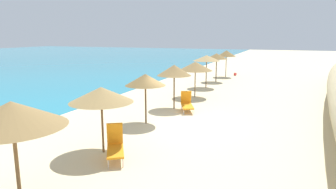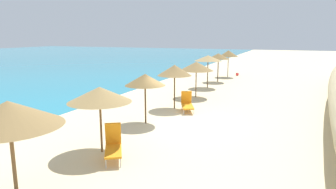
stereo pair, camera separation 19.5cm
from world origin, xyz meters
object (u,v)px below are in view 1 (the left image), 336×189
beach_umbrella_10 (226,53)px  beach_umbrella_8 (207,58)px  beach_umbrella_3 (12,114)px  beach_umbrella_9 (217,56)px  beach_umbrella_4 (101,95)px  lounge_chair_0 (187,103)px  beach_umbrella_5 (145,80)px  beach_umbrella_6 (174,70)px  lounge_chair_1 (115,145)px  beach_ball (235,74)px  beach_umbrella_7 (195,66)px

beach_umbrella_10 → beach_umbrella_8: bearing=178.3°
beach_umbrella_8 → beach_umbrella_3: bearing=-179.8°
beach_umbrella_9 → beach_umbrella_10: bearing=-2.9°
beach_umbrella_4 → lounge_chair_0: size_ratio=1.46×
beach_umbrella_5 → beach_umbrella_6: bearing=-3.3°
beach_umbrella_4 → beach_umbrella_8: 15.26m
beach_umbrella_6 → lounge_chair_1: size_ratio=1.79×
beach_umbrella_8 → beach_umbrella_10: size_ratio=0.97×
lounge_chair_1 → beach_umbrella_6: bearing=-116.4°
beach_umbrella_3 → beach_umbrella_4: bearing=-1.5°
beach_umbrella_4 → beach_umbrella_5: beach_umbrella_4 is taller
beach_umbrella_3 → lounge_chair_1: bearing=-14.3°
beach_umbrella_6 → lounge_chair_1: bearing=-174.5°
beach_umbrella_4 → beach_umbrella_5: (4.00, 0.20, -0.01)m
lounge_chair_0 → beach_ball: lounge_chair_0 is taller
beach_umbrella_4 → beach_umbrella_8: beach_umbrella_8 is taller
beach_umbrella_3 → beach_umbrella_7: bearing=-0.9°
beach_umbrella_7 → lounge_chair_1: (-11.49, -0.60, -1.64)m
beach_umbrella_5 → lounge_chair_1: 4.77m
beach_umbrella_6 → beach_umbrella_9: bearing=0.6°
beach_umbrella_7 → beach_umbrella_9: beach_umbrella_9 is taller
beach_umbrella_4 → lounge_chair_0: 7.38m
beach_umbrella_9 → lounge_chair_1: (-19.12, -0.88, -1.83)m
beach_umbrella_9 → beach_umbrella_10: size_ratio=0.96×
beach_umbrella_7 → lounge_chair_0: beach_umbrella_7 is taller
beach_umbrella_3 → beach_umbrella_9: 22.44m
beach_umbrella_7 → beach_umbrella_10: beach_umbrella_10 is taller
beach_umbrella_3 → lounge_chair_1: 3.89m
beach_umbrella_8 → beach_ball: size_ratio=7.98×
beach_umbrella_3 → beach_umbrella_5: bearing=0.7°
beach_umbrella_3 → beach_umbrella_7: (14.81, -0.24, -0.19)m
beach_umbrella_3 → beach_umbrella_5: beach_umbrella_3 is taller
beach_ball → beach_umbrella_4: bearing=178.0°
beach_umbrella_10 → lounge_chair_1: beach_umbrella_10 is taller
beach_ball → beach_umbrella_5: bearing=177.0°
beach_umbrella_3 → beach_umbrella_9: beach_umbrella_3 is taller
beach_umbrella_4 → beach_umbrella_10: size_ratio=0.90×
beach_umbrella_3 → beach_ball: (27.36, -0.92, -2.19)m
beach_umbrella_5 → beach_umbrella_9: size_ratio=0.93×
beach_umbrella_5 → beach_ball: bearing=-3.0°
beach_umbrella_4 → beach_umbrella_8: bearing=0.6°
beach_umbrella_7 → beach_umbrella_4: bearing=179.2°
beach_umbrella_8 → lounge_chair_1: bearing=-176.7°
beach_umbrella_5 → beach_umbrella_10: beach_umbrella_10 is taller
beach_umbrella_5 → lounge_chair_0: 3.73m
beach_umbrella_6 → lounge_chair_0: size_ratio=1.54×
lounge_chair_0 → beach_ball: bearing=-114.4°
beach_umbrella_3 → beach_umbrella_10: bearing=-0.3°
lounge_chair_1 → beach_ball: size_ratio=4.35×
beach_umbrella_5 → lounge_chair_1: bearing=-167.8°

